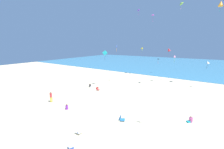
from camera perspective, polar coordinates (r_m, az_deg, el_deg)
ground_plane at (r=22.60m, az=6.37°, el=-9.45°), size 120.00×120.00×0.00m
ocean_water at (r=67.73m, az=24.84°, el=4.17°), size 120.00×60.00×0.05m
beach_chair_far_right at (r=25.84m, az=-6.05°, el=-5.95°), size 0.74×0.65×0.59m
beach_chair_far_left at (r=16.08m, az=3.95°, el=-18.02°), size 0.82×0.77×0.59m
beach_chair_mid_beach at (r=14.49m, az=-13.57°, el=-22.13°), size 0.62×0.59×0.52m
cooler_box at (r=13.13m, az=-16.93°, el=-27.14°), size 0.54×0.52×0.26m
person_0 at (r=19.46m, az=-18.44°, el=-12.90°), size 0.65×0.60×0.73m
person_1 at (r=17.99m, az=30.10°, el=-16.12°), size 0.67×0.67×0.78m
person_2 at (r=22.32m, az=-24.28°, el=-8.30°), size 0.41×0.41×1.58m
person_3 at (r=27.76m, az=-9.19°, el=-4.73°), size 0.68×0.54×0.75m
kite_white at (r=31.29m, az=35.26°, el=4.15°), size 0.81×0.72×1.68m
kite_teal at (r=27.31m, az=-2.98°, el=8.99°), size 1.00×0.48×1.99m
kite_pink at (r=33.94m, az=24.84°, el=7.00°), size 0.60×0.68×1.76m
kite_red at (r=32.14m, az=22.72°, el=9.61°), size 0.98×0.96×1.17m
kite_purple at (r=29.57m, az=10.93°, el=25.07°), size 0.77×0.82×1.20m
kite_blue at (r=37.49m, az=1.89°, el=11.49°), size 0.39×0.76×1.69m
kite_yellow at (r=38.91m, az=12.61°, el=10.84°), size 0.96×0.87×1.75m
kite_magenta at (r=38.85m, az=16.80°, el=22.89°), size 0.77×0.92×1.88m
kite_lime at (r=29.59m, az=26.92°, el=25.09°), size 0.81×0.95×1.32m
kite_black at (r=42.14m, az=18.88°, el=6.18°), size 0.56×0.51×1.56m
kite_orange at (r=34.30m, az=38.81°, el=22.27°), size 0.93×1.13×2.05m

